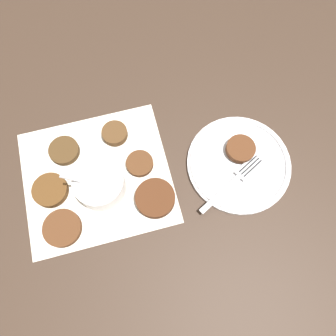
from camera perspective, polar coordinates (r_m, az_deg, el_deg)
name	(u,v)px	position (r m, az deg, el deg)	size (l,w,h in m)	color
ground_plane	(87,172)	(0.75, -13.92, -0.69)	(4.00, 4.00, 0.00)	#38281E
napkin	(97,177)	(0.74, -12.30, -1.52)	(0.34, 0.32, 0.00)	silver
sauce_bowl	(100,185)	(0.71, -11.68, -2.85)	(0.12, 0.11, 0.10)	silver
fritter_0	(64,151)	(0.77, -17.63, 2.90)	(0.07, 0.07, 0.02)	#47311A
fritter_1	(115,133)	(0.76, -9.26, 5.97)	(0.06, 0.06, 0.02)	#50351D
fritter_2	(140,164)	(0.73, -4.95, 0.78)	(0.06, 0.06, 0.01)	#502F1A
fritter_3	(62,228)	(0.73, -17.94, -9.93)	(0.08, 0.08, 0.01)	#512F1A
fritter_4	(50,190)	(0.75, -19.81, -3.66)	(0.08, 0.08, 0.02)	#533418
fritter_5	(155,198)	(0.70, -2.25, -5.29)	(0.09, 0.09, 0.02)	#4A2815
serving_plate	(239,163)	(0.75, 12.24, 0.77)	(0.23, 0.23, 0.02)	silver
fritter_on_plate	(241,149)	(0.74, 12.52, 3.28)	(0.06, 0.06, 0.02)	#512D19
fork	(238,177)	(0.72, 12.18, -1.58)	(0.18, 0.09, 0.00)	silver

